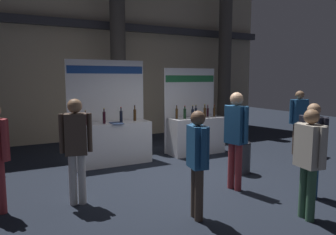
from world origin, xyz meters
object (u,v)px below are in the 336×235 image
object	(u,v)px
exhibitor_booth_0	(111,138)
visitor_3	(312,142)
trash_bin	(241,158)
visitor_0	(236,132)
visitor_2	(299,116)
visitor_6	(309,155)
visitor_5	(197,157)
visitor_8	(76,142)
exhibitor_booth_1	(195,132)

from	to	relation	value
exhibitor_booth_0	visitor_3	distance (m)	4.37
trash_bin	exhibitor_booth_0	bearing A→B (deg)	137.43
visitor_0	visitor_2	size ratio (longest dim) A/B	1.05
trash_bin	visitor_3	size ratio (longest dim) A/B	0.42
visitor_6	visitor_5	bearing A→B (deg)	-108.95
visitor_8	visitor_2	bearing A→B (deg)	19.67
exhibitor_booth_1	visitor_5	distance (m)	4.07
visitor_5	visitor_3	bearing A→B (deg)	-85.49
exhibitor_booth_0	visitor_8	distance (m)	2.50
exhibitor_booth_1	visitor_6	size ratio (longest dim) A/B	1.43
visitor_5	visitor_8	distance (m)	1.95
exhibitor_booth_1	trash_bin	world-z (taller)	exhibitor_booth_1
exhibitor_booth_1	visitor_2	distance (m)	2.77
visitor_3	visitor_6	size ratio (longest dim) A/B	1.01
exhibitor_booth_0	trash_bin	world-z (taller)	exhibitor_booth_0
visitor_6	exhibitor_booth_0	bearing A→B (deg)	-150.32
exhibitor_booth_1	visitor_5	bearing A→B (deg)	-122.28
trash_bin	visitor_0	xyz separation A→B (m)	(-0.78, -0.72, 0.73)
visitor_2	visitor_8	size ratio (longest dim) A/B	0.99
exhibitor_booth_1	visitor_5	world-z (taller)	exhibitor_booth_1
trash_bin	visitor_5	bearing A→B (deg)	-145.19
exhibitor_booth_0	visitor_6	distance (m)	4.52
exhibitor_booth_1	visitor_5	size ratio (longest dim) A/B	1.45
visitor_8	visitor_3	bearing A→B (deg)	-10.34
exhibitor_booth_0	visitor_2	size ratio (longest dim) A/B	1.45
visitor_8	visitor_5	bearing A→B (deg)	-30.50
exhibitor_booth_0	trash_bin	bearing A→B (deg)	-42.57
exhibitor_booth_0	exhibitor_booth_1	world-z (taller)	exhibitor_booth_0
visitor_0	visitor_2	world-z (taller)	visitor_0
visitor_2	visitor_5	distance (m)	4.97
exhibitor_booth_0	visitor_0	size ratio (longest dim) A/B	1.38
exhibitor_booth_0	visitor_0	bearing A→B (deg)	-62.37
visitor_2	visitor_8	distance (m)	5.99
trash_bin	visitor_6	world-z (taller)	visitor_6
visitor_6	visitor_8	bearing A→B (deg)	-117.34
exhibitor_booth_1	visitor_3	distance (m)	3.65
visitor_3	visitor_8	distance (m)	3.91
visitor_2	visitor_6	size ratio (longest dim) A/B	1.06
exhibitor_booth_1	visitor_8	bearing A→B (deg)	-149.78
visitor_2	visitor_5	xyz separation A→B (m)	(-4.53, -2.05, -0.10)
visitor_6	trash_bin	bearing A→B (deg)	172.58
visitor_2	visitor_3	size ratio (longest dim) A/B	1.05
exhibitor_booth_0	exhibitor_booth_1	bearing A→B (deg)	-1.05
exhibitor_booth_0	exhibitor_booth_1	distance (m)	2.34
visitor_3	visitor_8	xyz separation A→B (m)	(-3.59, 1.54, 0.06)
visitor_0	visitor_6	size ratio (longest dim) A/B	1.11
visitor_6	visitor_8	distance (m)	3.51
visitor_2	visitor_8	world-z (taller)	visitor_8
visitor_5	visitor_8	xyz separation A→B (m)	(-1.42, 1.34, 0.10)
exhibitor_booth_1	visitor_0	xyz separation A→B (m)	(-0.89, -2.73, 0.48)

